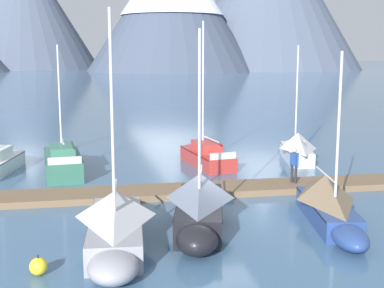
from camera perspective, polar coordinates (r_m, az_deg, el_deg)
The scene contains 12 objects.
ground_plane at distance 21.17m, azimuth 3.27°, elevation -8.08°, with size 700.00×700.00×0.00m, color #426689.
mountain_central_massif at distance 224.97m, azimuth -17.51°, elevation 13.95°, with size 56.94×56.94×47.37m.
mountain_shoulder_ridge at distance 188.87m, azimuth -2.15°, elevation 15.10°, with size 59.20×59.20×44.44m.
dock at distance 24.86m, azimuth 0.92°, elevation -4.99°, with size 22.71×2.63×0.30m.
sailboat_second_berth at distance 29.93m, azimuth -13.72°, elevation -1.73°, with size 2.25×6.38×6.90m.
sailboat_mid_dock_port at distance 18.23m, azimuth -8.21°, elevation -8.39°, with size 2.35×6.85×7.85m.
sailboat_mid_dock_starboard at distance 19.87m, azimuth 0.82°, elevation -6.49°, with size 3.06×6.46×7.31m.
sailboat_far_berth at distance 31.30m, azimuth 1.32°, elevation -1.14°, with size 2.37×6.12×8.25m.
sailboat_outer_slip at distance 21.06m, azimuth 14.50°, elevation -6.11°, with size 2.52×6.52×6.54m.
sailboat_end_of_dock at distance 32.92m, azimuth 11.11°, elevation -0.27°, with size 2.55×5.85×6.90m.
person_on_dock at distance 25.91m, azimuth 10.91°, elevation -2.02°, with size 0.33×0.56×1.69m.
mooring_buoy_inner_mooring at distance 16.71m, azimuth -16.15°, elevation -12.50°, with size 0.53×0.53×0.61m.
Camera 1 is at (-5.17, -19.47, 6.51)m, focal length 49.72 mm.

